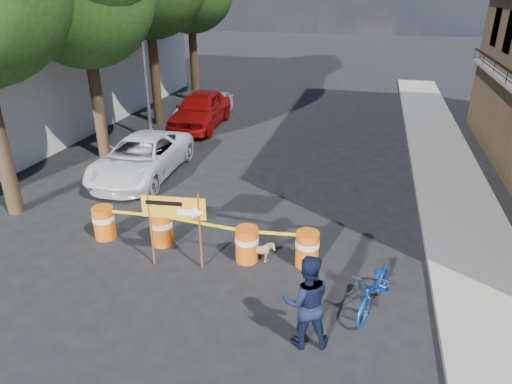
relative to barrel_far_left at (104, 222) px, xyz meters
The scene contains 15 objects.
ground 3.62m from the barrel_far_left, 21.12° to the right, with size 120.00×120.00×0.00m, color black.
sidewalk_east 10.65m from the barrel_far_left, 26.26° to the left, with size 2.40×40.00×0.15m, color gray.
white_building 13.25m from the barrel_far_left, 137.96° to the left, with size 8.00×22.00×6.00m, color silver.
streetlamp 9.45m from the barrel_far_left, 107.52° to the left, with size 1.25×0.18×8.00m.
barrel_far_left is the anchor object (origin of this frame).
barrel_mid_left 1.64m from the barrel_far_left, ahead, with size 0.58×0.58×0.90m.
barrel_mid_right 4.01m from the barrel_far_left, ahead, with size 0.58×0.58×0.90m.
barrel_far_right 5.47m from the barrel_far_left, ahead, with size 0.58×0.58×0.90m.
detour_sign 2.93m from the barrel_far_left, 16.40° to the right, with size 1.52×0.31×1.96m.
pedestrian 6.41m from the barrel_far_left, 24.37° to the right, with size 0.93×0.72×1.91m, color black.
bicycle 7.21m from the barrel_far_left, 10.37° to the right, with size 0.68×1.02×1.94m, color #1649B2.
dog 4.36m from the barrel_far_left, ahead, with size 0.33×0.72×0.60m, color #D7B97B.
suv_white 4.41m from the barrel_far_left, 103.94° to the left, with size 2.34×5.07×1.41m, color white.
sedan_red 10.73m from the barrel_far_left, 96.56° to the left, with size 2.00×4.98×1.70m, color #A00D0D.
sedan_silver 11.89m from the barrel_far_left, 97.04° to the left, with size 1.43×4.11×1.35m, color #B9BBC0.
Camera 1 is at (3.25, -8.15, 6.26)m, focal length 32.00 mm.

